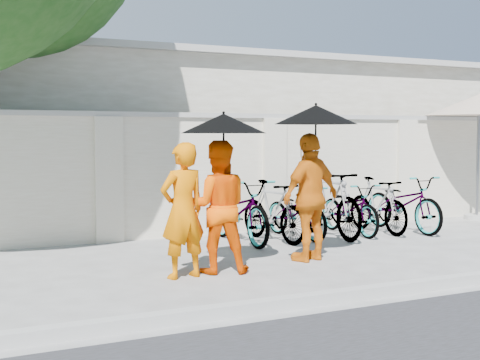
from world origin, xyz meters
name	(u,v)px	position (x,y,z in m)	size (l,w,h in m)	color
ground	(254,272)	(0.00, 0.00, 0.00)	(80.00, 80.00, 0.00)	#A5A4A3
kerb	(331,297)	(0.00, -1.70, 0.06)	(40.00, 0.16, 0.12)	#A0A09D
compound_wall	(219,176)	(1.00, 3.20, 1.00)	(20.00, 0.30, 2.00)	silver
building_behind	(190,139)	(2.00, 7.00, 1.60)	(14.00, 6.00, 3.20)	silver
monk_left	(183,210)	(-0.91, 0.09, 0.81)	(0.59, 0.39, 1.63)	#E06D00
monk_center	(217,207)	(-0.41, 0.19, 0.82)	(0.80, 0.62, 1.65)	#FB5600
parasol_center	(224,124)	(-0.36, 0.11, 1.85)	(1.06, 1.06, 1.04)	black
monk_right	(311,197)	(1.05, 0.34, 0.87)	(1.02, 0.42, 1.74)	orange
parasol_right	(316,115)	(1.07, 0.26, 1.98)	(1.11, 1.11, 1.13)	black
patio_umbrella	(479,106)	(6.41, 2.55, 2.27)	(2.39, 2.39, 2.52)	#A0A09D
bike_0	(240,211)	(0.85, 2.09, 0.51)	(0.68, 1.95, 1.02)	slate
bike_1	(273,211)	(1.37, 1.96, 0.49)	(0.46, 1.64, 0.99)	slate
bike_2	(297,212)	(1.90, 2.10, 0.44)	(0.58, 1.67, 0.88)	slate
bike_3	(329,203)	(2.42, 1.91, 0.57)	(0.54, 1.91, 1.15)	slate
bike_4	(350,209)	(2.94, 2.06, 0.44)	(0.59, 1.69, 0.89)	slate
bike_5	(378,205)	(3.47, 1.97, 0.48)	(0.46, 1.61, 0.97)	slate
bike_6	(404,203)	(3.99, 1.91, 0.50)	(0.66, 1.91, 1.00)	slate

